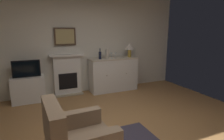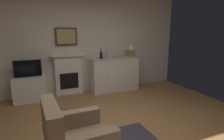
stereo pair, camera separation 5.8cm
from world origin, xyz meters
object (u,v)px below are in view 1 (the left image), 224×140
(fireplace_unit, at_px, (67,75))
(tv_cabinet, at_px, (28,89))
(wine_bottle, at_px, (100,55))
(vase_decorative, at_px, (107,54))
(sideboard_cabinet, at_px, (113,74))
(wine_glass_left, at_px, (112,54))
(tv_set, at_px, (26,69))
(framed_picture, at_px, (65,37))
(table_lamp, at_px, (130,47))
(wine_glass_center, at_px, (115,54))

(fireplace_unit, xyz_separation_m, tv_cabinet, (-0.97, -0.16, -0.24))
(wine_bottle, xyz_separation_m, vase_decorative, (0.20, -0.03, 0.03))
(sideboard_cabinet, xyz_separation_m, wine_glass_left, (-0.07, -0.02, 0.59))
(sideboard_cabinet, xyz_separation_m, vase_decorative, (-0.20, -0.05, 0.61))
(fireplace_unit, relative_size, tv_set, 1.77)
(wine_bottle, distance_m, tv_cabinet, 1.99)
(sideboard_cabinet, bearing_deg, framed_picture, 170.07)
(fireplace_unit, height_order, sideboard_cabinet, fireplace_unit)
(table_lamp, height_order, tv_set, table_lamp)
(table_lamp, distance_m, wine_glass_center, 0.49)
(table_lamp, height_order, vase_decorative, table_lamp)
(framed_picture, bearing_deg, wine_bottle, -15.35)
(wine_bottle, bearing_deg, table_lamp, 1.00)
(wine_bottle, xyz_separation_m, tv_set, (-1.84, 0.01, -0.22))
(vase_decorative, distance_m, tv_cabinet, 2.19)
(fireplace_unit, distance_m, wine_glass_left, 1.32)
(wine_glass_left, xyz_separation_m, vase_decorative, (-0.13, -0.03, 0.02))
(framed_picture, bearing_deg, sideboard_cabinet, -9.93)
(tv_set, bearing_deg, sideboard_cabinet, 0.21)
(wine_glass_center, xyz_separation_m, vase_decorative, (-0.24, -0.01, 0.02))
(tv_cabinet, bearing_deg, vase_decorative, -1.82)
(fireplace_unit, bearing_deg, wine_glass_left, -9.50)
(sideboard_cabinet, xyz_separation_m, tv_set, (-2.25, -0.01, 0.35))
(table_lamp, bearing_deg, wine_glass_left, -177.59)
(wine_bottle, xyz_separation_m, wine_glass_left, (0.34, -0.01, 0.01))
(wine_bottle, bearing_deg, tv_cabinet, 179.04)
(wine_bottle, relative_size, wine_glass_center, 1.76)
(wine_glass_left, bearing_deg, table_lamp, 2.41)
(wine_glass_center, distance_m, tv_set, 2.30)
(framed_picture, bearing_deg, vase_decorative, -14.29)
(fireplace_unit, xyz_separation_m, wine_bottle, (0.87, -0.19, 0.50))
(fireplace_unit, height_order, wine_bottle, wine_bottle)
(vase_decorative, distance_m, tv_set, 2.06)
(fireplace_unit, bearing_deg, vase_decorative, -11.99)
(sideboard_cabinet, bearing_deg, table_lamp, 0.00)
(tv_set, bearing_deg, tv_cabinet, 90.00)
(fireplace_unit, bearing_deg, wine_bottle, -12.54)
(table_lamp, xyz_separation_m, wine_bottle, (-0.91, -0.02, -0.17))
(vase_decorative, bearing_deg, sideboard_cabinet, 13.95)
(wine_bottle, bearing_deg, wine_glass_center, -3.21)
(vase_decorative, bearing_deg, framed_picture, 165.71)
(fireplace_unit, relative_size, table_lamp, 2.75)
(tv_cabinet, bearing_deg, fireplace_unit, 9.45)
(framed_picture, bearing_deg, wine_glass_center, -11.33)
(sideboard_cabinet, height_order, tv_set, tv_set)
(table_lamp, bearing_deg, tv_cabinet, 179.69)
(wine_glass_center, relative_size, tv_cabinet, 0.22)
(fireplace_unit, distance_m, tv_cabinet, 1.02)
(fireplace_unit, bearing_deg, table_lamp, -5.68)
(wine_bottle, height_order, tv_set, wine_bottle)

